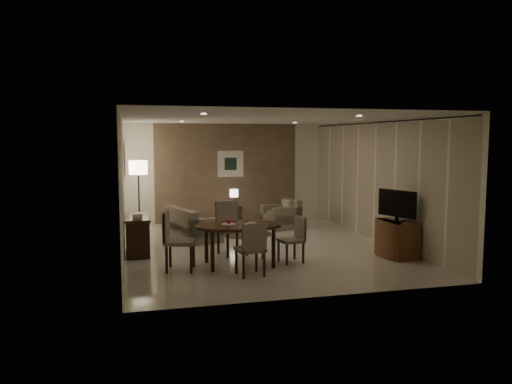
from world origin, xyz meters
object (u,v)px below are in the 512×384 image
object	(u,v)px
dining_table	(239,245)
chair_left	(180,241)
chair_near	(250,249)
floor_lamp	(139,196)
armchair	(281,214)
chair_right	(291,240)
console_desk	(138,235)
side_table	(234,216)
chair_far	(232,228)
sofa	(194,223)
tv_cabinet	(397,239)

from	to	relation	value
dining_table	chair_left	xyz separation A→B (m)	(-1.07, -0.10, 0.15)
chair_near	floor_lamp	world-z (taller)	floor_lamp
armchair	chair_right	bearing A→B (deg)	-25.28
console_desk	armchair	size ratio (longest dim) A/B	1.44
side_table	floor_lamp	xyz separation A→B (m)	(-2.45, -0.27, 0.62)
chair_far	side_table	bearing A→B (deg)	62.32
sofa	floor_lamp	size ratio (longest dim) A/B	0.87
dining_table	chair_near	xyz separation A→B (m)	(0.03, -0.71, 0.08)
chair_right	sofa	xyz separation A→B (m)	(-1.46, 2.63, -0.06)
chair_far	armchair	xyz separation A→B (m)	(1.80, 2.60, -0.15)
chair_right	sofa	distance (m)	3.01
console_desk	chair_left	bearing A→B (deg)	-65.34
console_desk	floor_lamp	world-z (taller)	floor_lamp
dining_table	tv_cabinet	bearing A→B (deg)	-1.43
dining_table	chair_near	world-z (taller)	chair_near
chair_near	chair_right	xyz separation A→B (m)	(0.94, 0.68, -0.03)
chair_right	sofa	world-z (taller)	chair_right
dining_table	chair_near	distance (m)	0.71
chair_near	armchair	bearing A→B (deg)	-120.67
chair_far	floor_lamp	xyz separation A→B (m)	(-1.73, 3.05, 0.35)
armchair	side_table	distance (m)	1.30
chair_far	chair_right	world-z (taller)	chair_far
sofa	floor_lamp	bearing A→B (deg)	25.96
dining_table	sofa	distance (m)	2.65
console_desk	chair_left	xyz separation A→B (m)	(0.70, -1.52, 0.14)
console_desk	side_table	size ratio (longest dim) A/B	2.37
chair_right	floor_lamp	world-z (taller)	floor_lamp
console_desk	dining_table	bearing A→B (deg)	-38.87
console_desk	chair_left	size ratio (longest dim) A/B	1.16
sofa	chair_left	bearing A→B (deg)	151.60
tv_cabinet	chair_right	bearing A→B (deg)	178.53
dining_table	sofa	xyz separation A→B (m)	(-0.49, 2.61, -0.01)
chair_left	floor_lamp	bearing A→B (deg)	21.73
console_desk	chair_far	world-z (taller)	chair_far
console_desk	chair_right	xyz separation A→B (m)	(2.74, -1.44, 0.05)
dining_table	floor_lamp	xyz separation A→B (m)	(-1.68, 3.92, 0.51)
dining_table	chair_left	size ratio (longest dim) A/B	1.53
chair_near	side_table	distance (m)	4.95
chair_far	side_table	size ratio (longest dim) A/B	2.07
armchair	sofa	bearing A→B (deg)	-80.96
chair_right	sofa	bearing A→B (deg)	-160.34
tv_cabinet	chair_near	size ratio (longest dim) A/B	0.99
dining_table	chair_left	bearing A→B (deg)	-174.85
chair_near	floor_lamp	xyz separation A→B (m)	(-1.71, 4.63, 0.42)
dining_table	chair_far	size ratio (longest dim) A/B	1.51
sofa	armchair	bearing A→B (deg)	-86.16
dining_table	armchair	distance (m)	3.93
sofa	chair_right	bearing A→B (deg)	-167.27
tv_cabinet	dining_table	world-z (taller)	dining_table
chair_far	side_table	xyz separation A→B (m)	(0.72, 3.32, -0.27)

